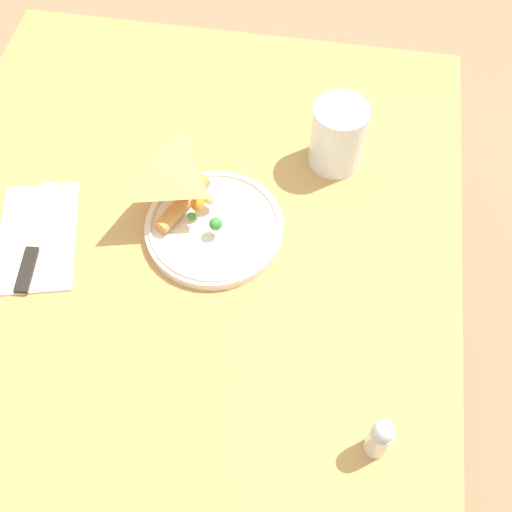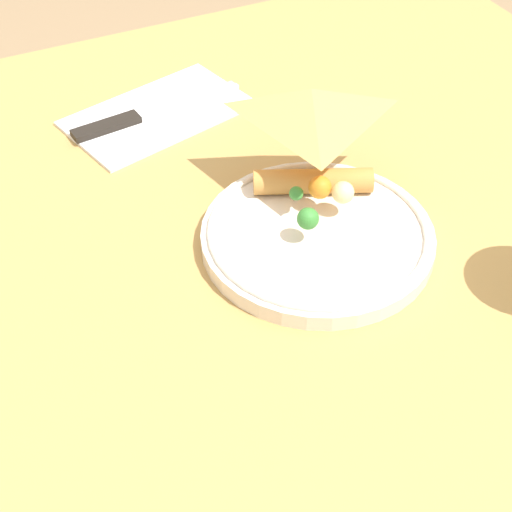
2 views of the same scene
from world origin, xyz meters
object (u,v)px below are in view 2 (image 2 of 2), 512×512
(dining_table, at_px, (284,296))
(plate_pizza, at_px, (317,229))
(napkin_folded, at_px, (158,114))
(butter_knife, at_px, (149,113))

(dining_table, height_order, plate_pizza, plate_pizza)
(napkin_folded, xyz_separation_m, butter_knife, (-0.01, -0.00, 0.00))
(dining_table, height_order, butter_knife, butter_knife)
(dining_table, distance_m, napkin_folded, 0.25)
(dining_table, bearing_deg, butter_knife, 105.15)
(plate_pizza, height_order, butter_knife, plate_pizza)
(napkin_folded, bearing_deg, dining_table, -77.53)
(dining_table, xyz_separation_m, napkin_folded, (-0.05, 0.22, 0.11))
(dining_table, relative_size, napkin_folded, 4.25)
(napkin_folded, bearing_deg, butter_knife, -173.50)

